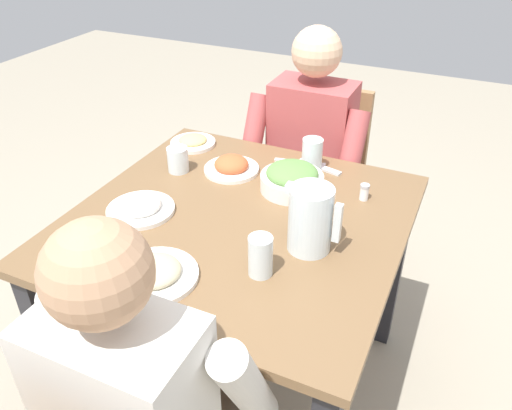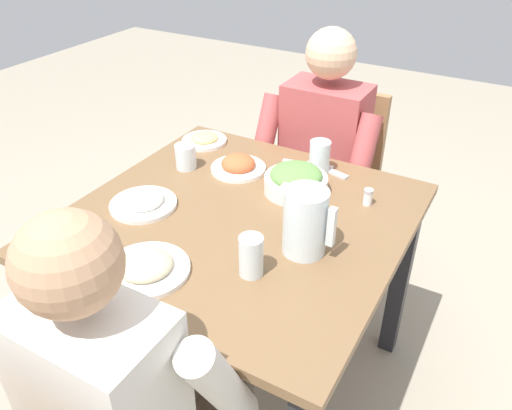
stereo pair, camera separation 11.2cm
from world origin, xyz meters
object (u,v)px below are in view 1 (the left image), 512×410
plate_yoghurt (140,207)px  plate_rice_curry (231,166)px  salt_shaker (364,192)px  chair_far (317,175)px  plate_fries (193,141)px  water_glass_center (260,256)px  water_glass_near_right (312,154)px  water_glass_far_left (178,159)px  diner_near (157,398)px  water_pitcher (311,219)px  dining_table (239,247)px  plate_beans (154,273)px  diner_far (303,166)px  salad_bowl (292,179)px

plate_yoghurt → plate_rice_curry: bearing=68.4°
plate_yoghurt → salt_shaker: 0.70m
chair_far → plate_yoghurt: chair_far is taller
plate_fries → water_glass_center: bearing=-46.8°
water_glass_near_right → water_glass_center: 0.59m
water_glass_near_right → water_glass_far_left: 0.47m
diner_near → plate_fries: diner_near is taller
water_pitcher → plate_fries: bearing=145.6°
diner_near → chair_far: bearing=93.4°
plate_fries → water_glass_center: 0.80m
dining_table → plate_beans: (-0.07, -0.34, 0.13)m
dining_table → diner_far: diner_far is taller
diner_near → plate_beans: diner_near is taller
diner_far → salad_bowl: diner_far is taller
chair_far → dining_table: bearing=-90.1°
salad_bowl → diner_far: bearing=103.8°
chair_far → salad_bowl: 0.65m
plate_rice_curry → water_glass_center: 0.56m
water_glass_center → salad_bowl: bearing=100.5°
water_glass_far_left → diner_near: bearing=-62.0°
dining_table → salad_bowl: size_ratio=4.74×
chair_far → water_pitcher: 0.94m
plate_fries → diner_near: bearing=-64.2°
water_glass_near_right → salt_shaker: size_ratio=2.10×
diner_near → salt_shaker: size_ratio=21.71×
plate_fries → water_pitcher: bearing=-34.4°
diner_near → plate_fries: size_ratio=6.81×
salad_bowl → water_glass_far_left: 0.41m
chair_far → water_glass_near_right: size_ratio=7.75×
diner_near → plate_rice_curry: size_ratio=6.10×
chair_far → water_glass_far_left: chair_far is taller
water_pitcher → diner_far: bearing=111.2°
diner_near → water_glass_near_right: size_ratio=10.36×
water_pitcher → plate_fries: water_pitcher is taller
plate_rice_curry → diner_near: bearing=-74.4°
salad_bowl → plate_beans: (-0.16, -0.56, -0.03)m
water_pitcher → salad_bowl: size_ratio=0.92×
plate_rice_curry → salt_shaker: 0.47m
plate_rice_curry → plate_yoghurt: bearing=-111.6°
chair_far → plate_fries: chair_far is taller
plate_beans → salad_bowl: bearing=74.0°
plate_rice_curry → water_glass_far_left: (-0.17, -0.07, 0.02)m
dining_table → water_glass_far_left: 0.39m
dining_table → plate_fries: size_ratio=5.69×
dining_table → plate_yoghurt: (-0.28, -0.10, 0.13)m
plate_beans → water_glass_center: water_glass_center is taller
water_glass_near_right → salt_shaker: water_glass_near_right is taller
water_pitcher → water_glass_near_right: (-0.15, 0.44, -0.04)m
plate_beans → water_glass_center: bearing=28.7°
water_glass_near_right → water_glass_far_left: water_glass_near_right is taller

